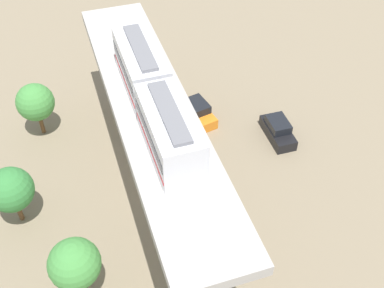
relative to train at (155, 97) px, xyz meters
name	(u,v)px	position (x,y,z in m)	size (l,w,h in m)	color
ground_plane	(158,186)	(0.00, 1.21, -10.06)	(120.00, 120.00, 0.00)	#84755B
viaduct	(153,128)	(0.00, 1.21, -3.72)	(5.20, 28.00, 8.53)	#B7B2AA
train	(155,97)	(0.00, 0.00, 0.00)	(2.64, 13.55, 3.24)	silver
parked_car_black	(278,130)	(11.59, 3.55, -9.32)	(1.89, 4.24, 1.76)	black
parked_car_orange	(198,112)	(5.69, 8.10, -9.32)	(2.60, 4.48, 1.76)	orange
tree_near_viaduct	(35,102)	(-8.04, 10.57, -6.63)	(3.24, 3.24, 5.07)	brown
tree_mid_lot	(11,190)	(-10.54, 1.28, -6.71)	(3.28, 3.28, 5.01)	brown
tree_far_corner	(75,264)	(-7.10, -6.30, -6.44)	(3.29, 3.29, 5.29)	brown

